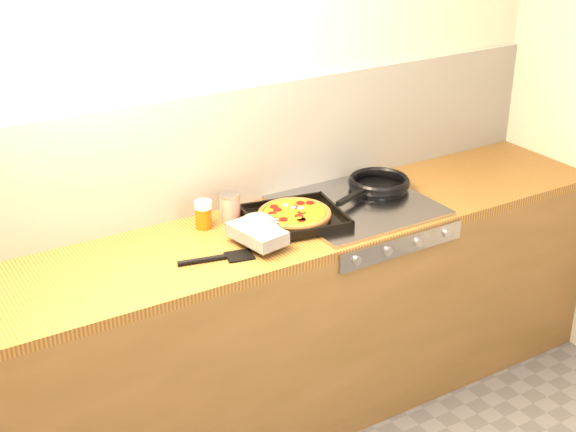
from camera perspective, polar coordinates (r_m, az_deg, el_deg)
room_shell at (r=3.29m, az=-4.30°, el=4.70°), size 3.20×3.20×3.20m
counter_run at (r=3.37m, az=-1.63°, el=-7.99°), size 3.20×0.62×0.90m
stovetop at (r=3.37m, az=4.90°, el=0.72°), size 0.60×0.56×0.02m
pizza_on_tray at (r=3.15m, az=-0.31°, el=-0.23°), size 0.53×0.42×0.06m
frying_pan at (r=3.52m, az=6.43°, el=2.28°), size 0.47×0.35×0.04m
tomato_can at (r=3.22m, az=-4.15°, el=0.60°), size 0.09×0.09×0.12m
juice_glass at (r=3.17m, az=-6.03°, el=0.12°), size 0.09×0.09×0.11m
wooden_spoon at (r=3.36m, az=-1.36°, el=0.78°), size 0.30×0.05×0.02m
black_spatula at (r=2.94m, az=-5.02°, el=-3.01°), size 0.29×0.11×0.02m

